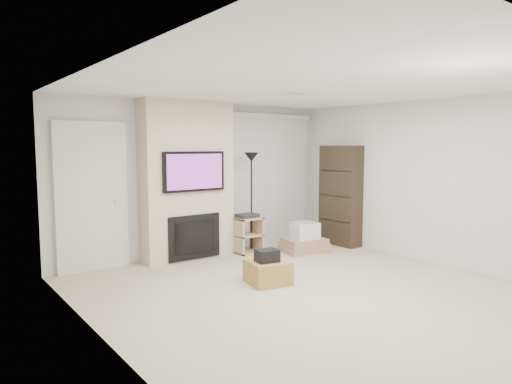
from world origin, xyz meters
TOP-DOWN VIEW (x-y plane):
  - floor at (0.00, 0.00)m, footprint 5.00×5.50m
  - ceiling at (0.00, 0.00)m, footprint 5.00×5.50m
  - wall_back at (0.00, 2.75)m, footprint 5.00×0.00m
  - wall_left at (-2.50, 0.00)m, footprint 0.00×5.50m
  - wall_right at (2.50, 0.00)m, footprint 0.00×5.50m
  - hvac_vent at (0.40, 0.80)m, footprint 0.35×0.18m
  - ottoman at (-0.19, 0.69)m, footprint 0.59×0.59m
  - black_bag at (-0.23, 0.66)m, footprint 0.32×0.27m
  - fireplace_wall at (-0.35, 2.54)m, footprint 1.50×0.47m
  - entry_door at (-1.80, 2.71)m, footprint 1.02×0.11m
  - vertical_blinds at (1.40, 2.70)m, footprint 1.98×0.10m
  - floor_lamp at (0.77, 2.34)m, footprint 0.25×0.25m
  - av_stand at (0.61, 2.26)m, footprint 0.45×0.38m
  - box_stack at (1.44, 1.73)m, footprint 0.85×0.71m
  - bookshelf at (2.34, 1.76)m, footprint 0.30×0.80m

SIDE VIEW (x-z plane):
  - floor at x=0.00m, z-range 0.00..0.00m
  - ottoman at x=-0.19m, z-range 0.00..0.30m
  - box_stack at x=1.44m, z-range -0.06..0.44m
  - av_stand at x=0.61m, z-range 0.02..0.68m
  - black_bag at x=-0.23m, z-range 0.30..0.46m
  - bookshelf at x=2.34m, z-range 0.00..1.80m
  - entry_door at x=-1.80m, z-range -0.02..2.12m
  - fireplace_wall at x=-0.35m, z-range -0.01..2.49m
  - wall_back at x=0.00m, z-range 0.00..2.50m
  - wall_left at x=-2.50m, z-range 0.00..2.50m
  - wall_right at x=2.50m, z-range 0.00..2.50m
  - vertical_blinds at x=1.40m, z-range 0.09..2.46m
  - floor_lamp at x=0.77m, z-range 0.48..2.17m
  - hvac_vent at x=0.40m, z-range 2.49..2.50m
  - ceiling at x=0.00m, z-range 2.50..2.50m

